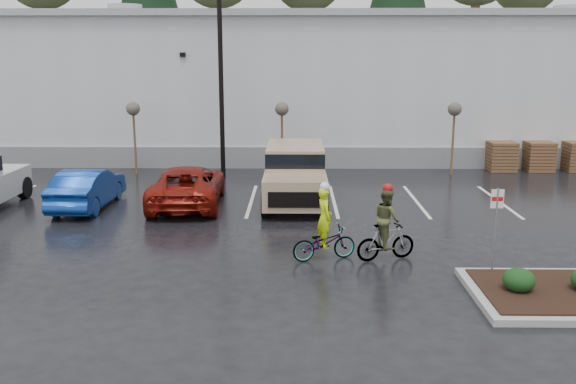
{
  "coord_description": "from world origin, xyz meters",
  "views": [
    {
      "loc": [
        -0.89,
        -13.61,
        5.24
      ],
      "look_at": [
        -1.11,
        3.71,
        1.3
      ],
      "focal_mm": 38.0,
      "sensor_mm": 36.0,
      "label": 1
    }
  ],
  "objects_px": {
    "sapling_mid": "(282,113)",
    "pallet_stack_a": "(501,156)",
    "cyclist_olive": "(386,232)",
    "suv_tan": "(295,176)",
    "cyclist_hivis": "(324,236)",
    "fire_lane_sign": "(496,221)",
    "car_red": "(188,186)",
    "sapling_west": "(133,113)",
    "sapling_east": "(454,113)",
    "car_blue": "(88,188)",
    "lamppost": "(220,43)",
    "pallet_stack_b": "(538,156)"
  },
  "relations": [
    {
      "from": "lamppost",
      "to": "pallet_stack_b",
      "type": "bearing_deg",
      "value": 8.02
    },
    {
      "from": "sapling_east",
      "to": "sapling_mid",
      "type": "bearing_deg",
      "value": 180.0
    },
    {
      "from": "fire_lane_sign",
      "to": "cyclist_olive",
      "type": "distance_m",
      "value": 2.76
    },
    {
      "from": "sapling_west",
      "to": "suv_tan",
      "type": "height_order",
      "value": "sapling_west"
    },
    {
      "from": "sapling_mid",
      "to": "cyclist_olive",
      "type": "xyz_separation_m",
      "value": [
        2.95,
        -11.5,
        -1.97
      ]
    },
    {
      "from": "cyclist_olive",
      "to": "suv_tan",
      "type": "bearing_deg",
      "value": 3.03
    },
    {
      "from": "lamppost",
      "to": "car_red",
      "type": "distance_m",
      "value": 6.88
    },
    {
      "from": "lamppost",
      "to": "car_blue",
      "type": "distance_m",
      "value": 8.23
    },
    {
      "from": "sapling_west",
      "to": "pallet_stack_b",
      "type": "xyz_separation_m",
      "value": [
        18.2,
        1.0,
        -2.05
      ]
    },
    {
      "from": "fire_lane_sign",
      "to": "car_red",
      "type": "relative_size",
      "value": 0.43
    },
    {
      "from": "sapling_east",
      "to": "suv_tan",
      "type": "xyz_separation_m",
      "value": [
        -6.91,
        -5.46,
        -1.7
      ]
    },
    {
      "from": "car_blue",
      "to": "suv_tan",
      "type": "relative_size",
      "value": 0.82
    },
    {
      "from": "car_red",
      "to": "cyclist_hivis",
      "type": "distance_m",
      "value": 7.38
    },
    {
      "from": "sapling_mid",
      "to": "fire_lane_sign",
      "type": "relative_size",
      "value": 1.45
    },
    {
      "from": "cyclist_olive",
      "to": "sapling_east",
      "type": "bearing_deg",
      "value": -39.92
    },
    {
      "from": "cyclist_olive",
      "to": "sapling_west",
      "type": "bearing_deg",
      "value": 21.07
    },
    {
      "from": "sapling_east",
      "to": "lamppost",
      "type": "bearing_deg",
      "value": -174.29
    },
    {
      "from": "sapling_east",
      "to": "fire_lane_sign",
      "type": "distance_m",
      "value": 13.06
    },
    {
      "from": "pallet_stack_b",
      "to": "cyclist_olive",
      "type": "bearing_deg",
      "value": -124.98
    },
    {
      "from": "fire_lane_sign",
      "to": "car_red",
      "type": "distance_m",
      "value": 11.1
    },
    {
      "from": "lamppost",
      "to": "sapling_west",
      "type": "bearing_deg",
      "value": 165.96
    },
    {
      "from": "pallet_stack_a",
      "to": "fire_lane_sign",
      "type": "xyz_separation_m",
      "value": [
        -4.7,
        -13.8,
        0.73
      ]
    },
    {
      "from": "lamppost",
      "to": "suv_tan",
      "type": "distance_m",
      "value": 7.15
    },
    {
      "from": "sapling_mid",
      "to": "pallet_stack_a",
      "type": "xyz_separation_m",
      "value": [
        10.0,
        1.0,
        -2.05
      ]
    },
    {
      "from": "car_red",
      "to": "suv_tan",
      "type": "bearing_deg",
      "value": -179.27
    },
    {
      "from": "car_blue",
      "to": "sapling_west",
      "type": "bearing_deg",
      "value": -90.14
    },
    {
      "from": "cyclist_hivis",
      "to": "cyclist_olive",
      "type": "relative_size",
      "value": 1.02
    },
    {
      "from": "pallet_stack_a",
      "to": "cyclist_hivis",
      "type": "relative_size",
      "value": 0.65
    },
    {
      "from": "suv_tan",
      "to": "cyclist_olive",
      "type": "bearing_deg",
      "value": -68.62
    },
    {
      "from": "cyclist_olive",
      "to": "cyclist_hivis",
      "type": "bearing_deg",
      "value": 71.65
    },
    {
      "from": "car_blue",
      "to": "cyclist_hivis",
      "type": "relative_size",
      "value": 2.03
    },
    {
      "from": "lamppost",
      "to": "cyclist_hivis",
      "type": "xyz_separation_m",
      "value": [
        3.85,
        -10.5,
        -5.04
      ]
    },
    {
      "from": "sapling_west",
      "to": "cyclist_olive",
      "type": "distance_m",
      "value": 15.02
    },
    {
      "from": "suv_tan",
      "to": "sapling_east",
      "type": "bearing_deg",
      "value": 38.31
    },
    {
      "from": "pallet_stack_a",
      "to": "suv_tan",
      "type": "xyz_separation_m",
      "value": [
        -9.41,
        -6.46,
        0.35
      ]
    },
    {
      "from": "sapling_west",
      "to": "cyclist_olive",
      "type": "xyz_separation_m",
      "value": [
        9.45,
        -11.5,
        -1.97
      ]
    },
    {
      "from": "cyclist_olive",
      "to": "car_blue",
      "type": "bearing_deg",
      "value": 42.14
    },
    {
      "from": "sapling_east",
      "to": "car_red",
      "type": "xyz_separation_m",
      "value": [
        -10.7,
        -5.69,
        -2.02
      ]
    },
    {
      "from": "car_blue",
      "to": "suv_tan",
      "type": "height_order",
      "value": "suv_tan"
    },
    {
      "from": "sapling_east",
      "to": "pallet_stack_b",
      "type": "bearing_deg",
      "value": 13.39
    },
    {
      "from": "car_blue",
      "to": "car_red",
      "type": "xyz_separation_m",
      "value": [
        3.42,
        0.39,
        0.01
      ]
    },
    {
      "from": "sapling_east",
      "to": "cyclist_hivis",
      "type": "distance_m",
      "value": 13.2
    },
    {
      "from": "sapling_east",
      "to": "cyclist_hivis",
      "type": "height_order",
      "value": "sapling_east"
    },
    {
      "from": "sapling_mid",
      "to": "fire_lane_sign",
      "type": "bearing_deg",
      "value": -67.51
    },
    {
      "from": "sapling_mid",
      "to": "suv_tan",
      "type": "distance_m",
      "value": 5.75
    },
    {
      "from": "sapling_west",
      "to": "suv_tan",
      "type": "xyz_separation_m",
      "value": [
        7.09,
        -5.46,
        -1.7
      ]
    },
    {
      "from": "sapling_east",
      "to": "car_blue",
      "type": "relative_size",
      "value": 0.76
    },
    {
      "from": "sapling_mid",
      "to": "pallet_stack_a",
      "type": "bearing_deg",
      "value": 5.71
    },
    {
      "from": "lamppost",
      "to": "sapling_mid",
      "type": "distance_m",
      "value": 4.0
    },
    {
      "from": "suv_tan",
      "to": "cyclist_hivis",
      "type": "xyz_separation_m",
      "value": [
        0.76,
        -6.04,
        -0.38
      ]
    }
  ]
}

